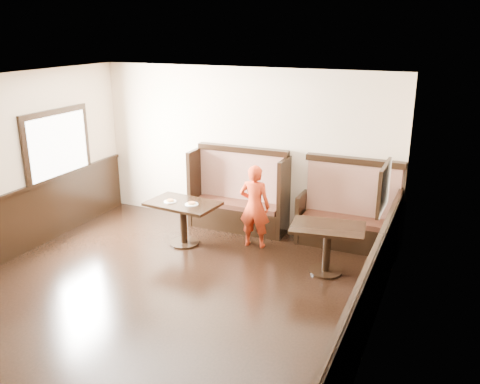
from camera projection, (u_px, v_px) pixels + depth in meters
The scene contains 9 objects.
ground at pixel (133, 319), 6.27m from camera, with size 7.00×7.00×0.00m, color black.
room_shell at pixel (122, 256), 6.42m from camera, with size 7.00×7.00×7.00m.
booth_main at pixel (240, 199), 8.97m from camera, with size 1.75×0.72×1.45m.
booth_neighbor at pixel (349, 218), 8.24m from camera, with size 1.65×0.72×1.45m.
table_main at pixel (183, 212), 8.26m from camera, with size 1.20×0.82×0.72m.
table_neighbor at pixel (327, 238), 7.29m from camera, with size 1.12×0.82×0.72m.
child at pixel (255, 206), 8.15m from camera, with size 0.50×0.33×1.37m, color #B93113.
pizza_plate_left at pixel (170, 201), 8.24m from camera, with size 0.20×0.20×0.04m.
pizza_plate_right at pixel (192, 204), 8.11m from camera, with size 0.21×0.21×0.04m.
Camera 1 is at (3.41, -4.48, 3.44)m, focal length 38.00 mm.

